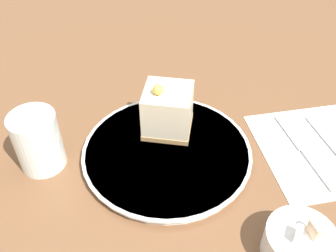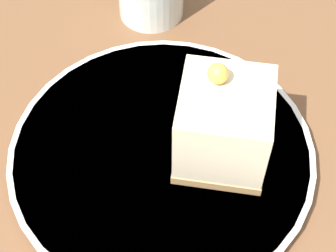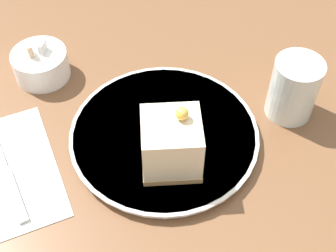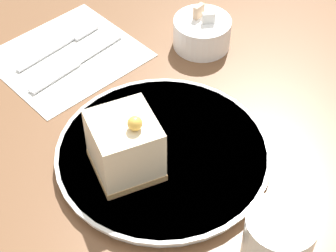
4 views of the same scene
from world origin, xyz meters
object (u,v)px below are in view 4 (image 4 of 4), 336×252
object	(u,v)px
cake_slice	(125,146)
drinking_glass	(276,247)
plate	(163,154)
sugar_bowl	(202,33)
fork	(64,42)
knife	(69,68)

from	to	relation	value
cake_slice	drinking_glass	xyz separation A→B (m)	(0.21, 0.07, -0.01)
plate	sugar_bowl	bearing A→B (deg)	133.74
fork	knife	world-z (taller)	same
plate	drinking_glass	bearing A→B (deg)	4.25
fork	knife	xyz separation A→B (m)	(0.06, -0.02, -0.00)
cake_slice	knife	size ratio (longest dim) A/B	0.55
plate	sugar_bowl	xyz separation A→B (m)	(-0.18, 0.18, 0.02)
knife	drinking_glass	size ratio (longest dim) A/B	1.80
cake_slice	fork	bearing A→B (deg)	179.59
plate	cake_slice	bearing A→B (deg)	-91.08
knife	drinking_glass	bearing A→B (deg)	-9.34
knife	drinking_glass	world-z (taller)	drinking_glass
knife	sugar_bowl	xyz separation A→B (m)	(0.06, 0.21, 0.02)
plate	drinking_glass	world-z (taller)	drinking_glass
knife	cake_slice	bearing A→B (deg)	-21.38
fork	plate	bearing A→B (deg)	-13.54
plate	cake_slice	distance (m)	0.07
knife	sugar_bowl	bearing A→B (deg)	59.64
cake_slice	knife	world-z (taller)	cake_slice
plate	knife	world-z (taller)	plate
sugar_bowl	fork	bearing A→B (deg)	-122.15
plate	knife	bearing A→B (deg)	-172.90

